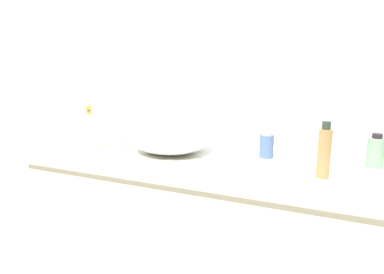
# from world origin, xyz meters

# --- Properties ---
(bathroom_wall_rear) EXTENTS (6.00, 0.06, 2.60)m
(bathroom_wall_rear) POSITION_xyz_m (0.00, 0.73, 1.30)
(bathroom_wall_rear) COLOR silver
(bathroom_wall_rear) RESTS_ON ground
(vanity_counter) EXTENTS (1.59, 0.60, 0.84)m
(vanity_counter) POSITION_xyz_m (-0.01, 0.39, 0.42)
(vanity_counter) COLOR beige
(vanity_counter) RESTS_ON ground
(wall_mirror_panel) EXTENTS (1.50, 0.01, 1.14)m
(wall_mirror_panel) POSITION_xyz_m (-0.01, 0.69, 1.41)
(wall_mirror_panel) COLOR #B2BCC6
(wall_mirror_panel) RESTS_ON vanity_counter
(sink_basin) EXTENTS (0.35, 0.32, 0.13)m
(sink_basin) POSITION_xyz_m (-0.22, 0.38, 0.90)
(sink_basin) COLOR silver
(sink_basin) RESTS_ON vanity_counter
(faucet) EXTENTS (0.03, 0.14, 0.14)m
(faucet) POSITION_xyz_m (-0.22, 0.55, 0.92)
(faucet) COLOR silver
(faucet) RESTS_ON vanity_counter
(soap_dispenser) EXTENTS (0.05, 0.05, 0.20)m
(soap_dispenser) POSITION_xyz_m (-0.59, 0.30, 0.93)
(soap_dispenser) COLOR white
(soap_dispenser) RESTS_ON vanity_counter
(lotion_bottle) EXTENTS (0.06, 0.06, 0.11)m
(lotion_bottle) POSITION_xyz_m (0.18, 0.47, 0.89)
(lotion_bottle) COLOR #4E689B
(lotion_bottle) RESTS_ON vanity_counter
(perfume_bottle) EXTENTS (0.06, 0.06, 0.13)m
(perfume_bottle) POSITION_xyz_m (0.59, 0.50, 0.90)
(perfume_bottle) COLOR gray
(perfume_bottle) RESTS_ON vanity_counter
(spray_can) EXTENTS (0.04, 0.04, 0.20)m
(spray_can) POSITION_xyz_m (0.41, 0.29, 0.93)
(spray_can) COLOR #AF804B
(spray_can) RESTS_ON vanity_counter
(candle_jar) EXTENTS (0.06, 0.06, 0.04)m
(candle_jar) POSITION_xyz_m (-0.47, 0.37, 0.86)
(candle_jar) COLOR silver
(candle_jar) RESTS_ON vanity_counter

